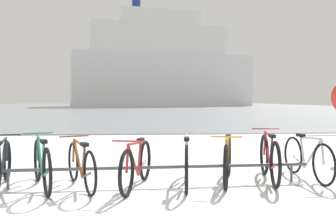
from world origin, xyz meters
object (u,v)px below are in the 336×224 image
(bicycle_0, at_px, (2,165))
(ferry_ship, at_px, (161,67))
(bicycle_6, at_px, (269,158))
(bicycle_2, at_px, (81,165))
(bicycle_4, at_px, (187,162))
(bicycle_5, at_px, (228,160))
(bicycle_3, at_px, (137,165))
(bicycle_1, at_px, (42,164))
(bicycle_7, at_px, (307,158))

(bicycle_0, distance_m, ferry_ship, 69.61)
(bicycle_6, distance_m, ferry_ship, 69.21)
(bicycle_6, bearing_deg, bicycle_2, -174.65)
(bicycle_4, distance_m, bicycle_6, 1.39)
(bicycle_5, height_order, bicycle_6, bicycle_6)
(bicycle_3, relative_size, bicycle_4, 1.01)
(bicycle_0, relative_size, bicycle_1, 1.00)
(bicycle_0, relative_size, bicycle_6, 0.97)
(bicycle_2, xyz_separation_m, bicycle_3, (0.83, -0.05, 0.00))
(bicycle_0, distance_m, bicycle_5, 3.46)
(bicycle_1, relative_size, bicycle_3, 0.99)
(bicycle_3, bearing_deg, bicycle_4, 7.42)
(bicycle_0, relative_size, bicycle_4, 0.99)
(bicycle_7, xyz_separation_m, ferry_ship, (0.82, 68.68, 7.55))
(bicycle_4, bearing_deg, bicycle_2, -178.40)
(bicycle_4, xyz_separation_m, bicycle_7, (2.05, 0.33, -0.01))
(bicycle_0, relative_size, bicycle_7, 0.99)
(bicycle_0, xyz_separation_m, bicycle_6, (4.14, 0.19, 0.03))
(bicycle_0, distance_m, bicycle_2, 1.18)
(ferry_ship, bearing_deg, bicycle_3, -93.01)
(bicycle_3, bearing_deg, ferry_ship, 86.99)
(bicycle_5, bearing_deg, bicycle_6, 1.93)
(bicycle_2, height_order, bicycle_6, bicycle_6)
(bicycle_5, bearing_deg, bicycle_1, -175.18)
(bicycle_1, bearing_deg, bicycle_3, -2.83)
(bicycle_2, bearing_deg, bicycle_3, -3.77)
(bicycle_0, bearing_deg, bicycle_2, -4.29)
(bicycle_5, relative_size, ferry_ship, 0.05)
(bicycle_5, height_order, bicycle_7, bicycle_5)
(bicycle_4, height_order, bicycle_5, bicycle_4)
(bicycle_5, xyz_separation_m, bicycle_7, (1.37, 0.12, 0.00))
(bicycle_4, height_order, ferry_ship, ferry_ship)
(bicycle_0, bearing_deg, bicycle_7, 3.36)
(bicycle_4, bearing_deg, ferry_ship, 87.62)
(bicycle_0, height_order, bicycle_6, bicycle_6)
(bicycle_1, relative_size, bicycle_5, 0.98)
(bicycle_1, bearing_deg, bicycle_4, 0.79)
(bicycle_5, height_order, ferry_ship, ferry_ship)
(bicycle_6, bearing_deg, ferry_ship, 88.75)
(bicycle_1, relative_size, bicycle_2, 1.07)
(bicycle_1, height_order, bicycle_5, bicycle_1)
(bicycle_0, height_order, bicycle_1, bicycle_1)
(bicycle_4, relative_size, bicycle_7, 1.00)
(bicycle_3, xyz_separation_m, bicycle_6, (2.14, 0.33, 0.03))
(bicycle_1, relative_size, bicycle_6, 0.98)
(bicycle_7, distance_m, ferry_ship, 69.10)
(bicycle_4, distance_m, bicycle_7, 2.07)
(bicycle_0, distance_m, bicycle_4, 2.77)
(bicycle_1, height_order, bicycle_7, bicycle_1)
(bicycle_1, relative_size, bicycle_7, 1.00)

